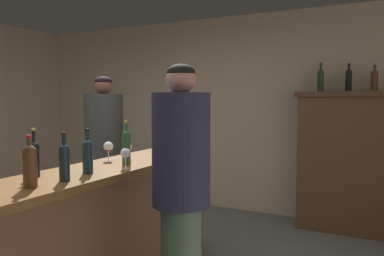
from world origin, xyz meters
The scene contains 18 objects.
wall_back centered at (0.00, 2.87, 1.31)m, with size 5.94×0.12×2.62m, color #C3AF94.
bar_counter centered at (0.45, 0.03, 0.52)m, with size 0.55×2.33×1.03m.
display_cabinet centered at (1.80, 2.56, 0.83)m, with size 1.08×0.44×1.60m.
wine_bottle_merlot centered at (0.53, -0.68, 1.16)m, with size 0.07×0.07×0.28m.
wine_bottle_pinot centered at (0.36, 1.04, 1.16)m, with size 0.08×0.08×0.29m.
wine_bottle_malbec centered at (0.53, -0.23, 1.15)m, with size 0.07×0.07×0.29m.
wine_bottle_chardonnay centered at (0.53, 0.17, 1.17)m, with size 0.06×0.06×0.32m.
wine_bottle_rose centered at (0.32, -0.47, 1.15)m, with size 0.06×0.06×0.30m.
wine_bottle_riesling centered at (0.57, -0.47, 1.15)m, with size 0.06×0.06×0.29m.
wine_glass_front centered at (0.64, 0.02, 1.13)m, with size 0.07×0.07×0.14m.
wine_glass_mid centered at (0.41, 0.34, 1.12)m, with size 0.08×0.08×0.14m.
wine_glass_rear centered at (0.30, 0.25, 1.13)m, with size 0.08×0.08×0.15m.
cheese_plate centered at (0.49, 1.00, 1.03)m, with size 0.15×0.15×0.01m, color white.
display_bottle_left centered at (1.51, 2.56, 1.74)m, with size 0.07×0.07×0.33m.
display_bottle_midleft centered at (1.82, 2.56, 1.74)m, with size 0.07×0.07×0.31m.
display_bottle_center centered at (2.08, 2.56, 1.72)m, with size 0.07×0.07×0.28m.
patron_near_entrance centered at (-0.35, 0.97, 0.95)m, with size 0.39×0.39×1.74m.
bartender centered at (1.14, -0.09, 0.94)m, with size 0.35×0.35×1.71m.
Camera 1 is at (2.24, -2.09, 1.50)m, focal length 35.90 mm.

